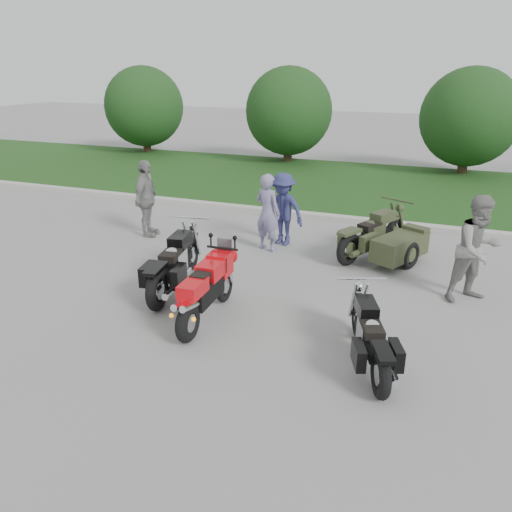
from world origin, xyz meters
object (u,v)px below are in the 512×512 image
(sportbike_red, at_px, (206,289))
(cruiser_sidecar, at_px, (387,242))
(person_denim, at_px, (283,209))
(cruiser_left, at_px, (174,266))
(person_stripe, at_px, (268,212))
(person_grey, at_px, (478,249))
(cruiser_right, at_px, (371,340))
(person_back, at_px, (146,199))

(sportbike_red, distance_m, cruiser_sidecar, 4.54)
(person_denim, bearing_deg, cruiser_left, -92.81)
(sportbike_red, height_order, person_stripe, person_stripe)
(cruiser_left, height_order, person_grey, person_grey)
(cruiser_left, xyz_separation_m, cruiser_sidecar, (3.56, 2.95, -0.06))
(cruiser_left, height_order, cruiser_right, cruiser_left)
(person_grey, bearing_deg, person_stripe, 126.10)
(person_back, bearing_deg, cruiser_right, -132.79)
(person_denim, relative_size, person_back, 0.91)
(cruiser_left, distance_m, cruiser_right, 4.05)
(person_stripe, height_order, person_denim, person_stripe)
(cruiser_right, bearing_deg, cruiser_left, 141.27)
(cruiser_right, height_order, person_denim, person_denim)
(person_back, bearing_deg, cruiser_left, -149.87)
(person_stripe, bearing_deg, person_back, 21.25)
(sportbike_red, bearing_deg, person_stripe, 91.45)
(cruiser_sidecar, bearing_deg, person_stripe, -149.72)
(cruiser_sidecar, xyz_separation_m, person_stripe, (-2.67, -0.20, 0.45))
(cruiser_left, bearing_deg, person_denim, 62.23)
(sportbike_red, distance_m, person_stripe, 3.64)
(cruiser_left, bearing_deg, cruiser_right, -27.30)
(cruiser_left, distance_m, person_grey, 5.50)
(sportbike_red, height_order, cruiser_left, sportbike_red)
(person_denim, xyz_separation_m, person_back, (-3.33, -0.59, 0.09))
(sportbike_red, distance_m, person_denim, 4.11)
(cruiser_sidecar, distance_m, person_back, 5.83)
(cruiser_left, height_order, cruiser_sidecar, cruiser_left)
(person_stripe, bearing_deg, sportbike_red, 112.66)
(person_grey, bearing_deg, cruiser_left, 157.89)
(cruiser_left, relative_size, person_back, 1.34)
(person_grey, distance_m, person_back, 7.56)
(sportbike_red, height_order, cruiser_right, sportbike_red)
(cruiser_left, xyz_separation_m, person_stripe, (0.89, 2.75, 0.39))
(cruiser_sidecar, bearing_deg, person_back, -151.01)
(sportbike_red, xyz_separation_m, person_grey, (4.15, 2.45, 0.39))
(cruiser_right, xyz_separation_m, person_stripe, (-2.96, 4.02, 0.46))
(cruiser_right, xyz_separation_m, cruiser_sidecar, (-0.29, 4.22, 0.02))
(sportbike_red, height_order, person_grey, person_grey)
(sportbike_red, distance_m, person_grey, 4.83)
(person_denim, bearing_deg, sportbike_red, -74.05)
(cruiser_right, distance_m, person_grey, 3.22)
(cruiser_left, height_order, person_denim, person_denim)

